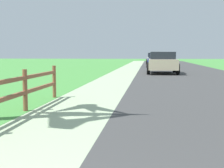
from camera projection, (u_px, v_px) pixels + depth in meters
ground_plane at (138, 71)px, 25.44m from camera, size 120.00×120.00×0.00m
road_asphalt at (180, 70)px, 27.01m from camera, size 7.00×66.00×0.01m
curb_concrete at (105, 69)px, 27.76m from camera, size 6.00×66.00×0.01m
grass_verge at (88, 69)px, 27.93m from camera, size 5.00×66.00×0.00m
parked_suv_beige at (162, 62)px, 22.24m from camera, size 2.14×4.51×1.50m
parked_car_blue at (157, 60)px, 32.70m from camera, size 2.16×4.53×1.48m
parked_car_silver at (154, 58)px, 43.33m from camera, size 2.12×4.49×1.49m
parked_car_red at (156, 57)px, 53.75m from camera, size 2.07×4.97×1.70m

